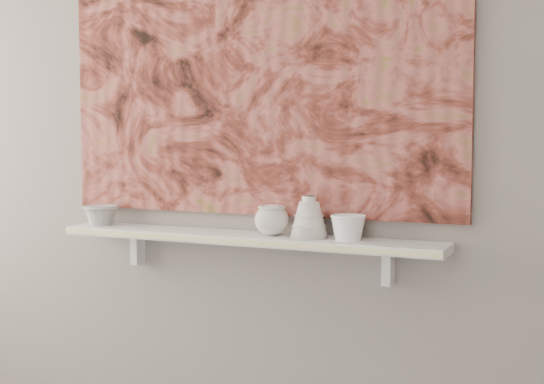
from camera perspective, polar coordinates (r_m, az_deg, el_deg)
The scene contains 11 objects.
wall_back at distance 2.68m, azimuth -1.13°, elevation 6.00°, with size 3.60×3.60×0.00m, color gray.
shelf at distance 2.62m, azimuth -2.00°, elevation -3.49°, with size 1.40×0.18×0.03m, color silver.
shelf_stripe at distance 2.54m, azimuth -2.93°, elevation -3.76°, with size 1.40×0.01×0.02m, color #F4E9A2.
bracket_left at distance 2.94m, azimuth -10.07°, elevation -4.18°, with size 0.03×0.06×0.12m, color silver.
bracket_right at distance 2.52m, azimuth 8.75°, elevation -5.59°, with size 0.03×0.06×0.12m, color silver.
painting at distance 2.68m, azimuth -1.27°, elevation 10.07°, with size 1.50×0.03×1.10m, color brown.
house_motif at distance 2.50m, azimuth 8.00°, elevation 3.36°, with size 0.09×0.00×0.08m, color black.
bowl_grey at distance 2.94m, azimuth -12.78°, elevation -1.69°, with size 0.13×0.13×0.08m, color gray, non-canonical shape.
cup_cream at distance 2.57m, azimuth -0.03°, elevation -2.12°, with size 0.12×0.12×0.11m, color silver, non-canonical shape.
bell_vessel at distance 2.52m, azimuth 2.81°, elevation -1.88°, with size 0.13×0.13×0.14m, color beige, non-canonical shape.
bowl_white at distance 2.48m, azimuth 5.75°, elevation -2.67°, with size 0.12×0.12×0.08m, color white, non-canonical shape.
Camera 1 is at (1.15, -0.83, 1.28)m, focal length 50.00 mm.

